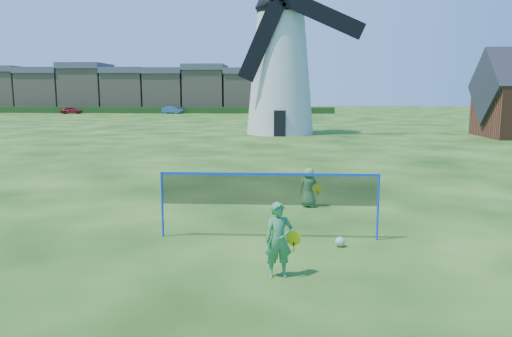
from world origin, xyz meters
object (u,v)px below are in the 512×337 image
at_px(car_right, 173,110).
at_px(player_girl, 279,240).
at_px(badminton_net, 269,190).
at_px(player_boy, 309,187).
at_px(windmill, 280,63).
at_px(car_left, 71,110).
at_px(play_ball, 340,242).

bearing_deg(car_right, player_girl, -143.56).
distance_m(badminton_net, player_boy, 3.43).
height_order(windmill, badminton_net, windmill).
bearing_deg(badminton_net, player_boy, 70.91).
xyz_separation_m(badminton_net, player_girl, (0.25, -2.36, -0.44)).
bearing_deg(car_right, car_left, 120.93).
distance_m(windmill, car_left, 47.54).
bearing_deg(player_boy, windmill, -71.56).
relative_size(player_girl, play_ball, 6.37).
height_order(player_boy, car_right, player_boy).
xyz_separation_m(windmill, player_boy, (1.03, -25.63, -5.14)).
xyz_separation_m(player_girl, car_left, (-32.84, 65.35, -0.14)).
xyz_separation_m(play_ball, car_right, (-18.78, 65.94, 0.46)).
xyz_separation_m(player_boy, car_right, (-18.30, 62.20, -0.02)).
xyz_separation_m(badminton_net, play_ball, (1.59, -0.54, -1.03)).
bearing_deg(badminton_net, windmill, 89.85).
bearing_deg(windmill, car_right, 115.27).
bearing_deg(player_girl, player_boy, 68.92).
bearing_deg(player_girl, windmill, 77.98).
relative_size(windmill, player_girl, 12.06).
relative_size(windmill, car_right, 4.88).
relative_size(player_boy, car_left, 0.36).
relative_size(player_girl, player_boy, 1.20).
relative_size(badminton_net, car_right, 1.46).
bearing_deg(play_ball, badminton_net, 161.30).
height_order(play_ball, car_right, car_right).
xyz_separation_m(player_boy, play_ball, (0.49, -3.74, -0.48)).
distance_m(player_boy, car_left, 68.63).
relative_size(windmill, badminton_net, 3.35).
bearing_deg(car_left, car_right, -97.20).
height_order(badminton_net, car_left, badminton_net).
bearing_deg(car_left, play_ball, -167.83).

